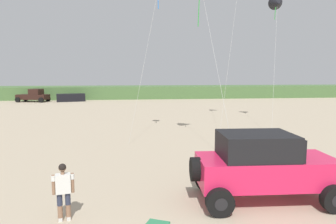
{
  "coord_description": "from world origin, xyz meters",
  "views": [
    {
      "loc": [
        -1.06,
        -4.84,
        4.13
      ],
      "look_at": [
        0.12,
        4.96,
        2.91
      ],
      "focal_mm": 32.34,
      "sensor_mm": 36.0,
      "label": 1
    }
  ],
  "objects_px": {
    "distant_pickup": "(34,96)",
    "kite_purple_stunt": "(277,3)",
    "distant_sedan": "(71,98)",
    "person_watching": "(63,189)",
    "jeep": "(264,165)"
  },
  "relations": [
    {
      "from": "kite_purple_stunt",
      "to": "distant_sedan",
      "type": "bearing_deg",
      "value": 131.53
    },
    {
      "from": "jeep",
      "to": "person_watching",
      "type": "bearing_deg",
      "value": -174.0
    },
    {
      "from": "distant_pickup",
      "to": "distant_sedan",
      "type": "height_order",
      "value": "distant_pickup"
    },
    {
      "from": "distant_sedan",
      "to": "person_watching",
      "type": "bearing_deg",
      "value": -92.93
    },
    {
      "from": "person_watching",
      "to": "distant_sedan",
      "type": "height_order",
      "value": "person_watching"
    },
    {
      "from": "jeep",
      "to": "distant_pickup",
      "type": "xyz_separation_m",
      "value": [
        -19.11,
        39.09,
        -0.26
      ]
    },
    {
      "from": "jeep",
      "to": "distant_pickup",
      "type": "relative_size",
      "value": 1.0
    },
    {
      "from": "jeep",
      "to": "kite_purple_stunt",
      "type": "bearing_deg",
      "value": 63.17
    },
    {
      "from": "jeep",
      "to": "kite_purple_stunt",
      "type": "relative_size",
      "value": 0.46
    },
    {
      "from": "person_watching",
      "to": "distant_pickup",
      "type": "distance_m",
      "value": 41.78
    },
    {
      "from": "distant_pickup",
      "to": "kite_purple_stunt",
      "type": "xyz_separation_m",
      "value": [
        26.78,
        -23.93,
        8.98
      ]
    },
    {
      "from": "distant_pickup",
      "to": "kite_purple_stunt",
      "type": "bearing_deg",
      "value": -41.79
    },
    {
      "from": "distant_pickup",
      "to": "distant_sedan",
      "type": "distance_m",
      "value": 5.47
    },
    {
      "from": "jeep",
      "to": "distant_sedan",
      "type": "xyz_separation_m",
      "value": [
        -13.65,
        39.23,
        -0.6
      ]
    },
    {
      "from": "person_watching",
      "to": "distant_pickup",
      "type": "xyz_separation_m",
      "value": [
        -12.91,
        39.74,
        0.0
      ]
    }
  ]
}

